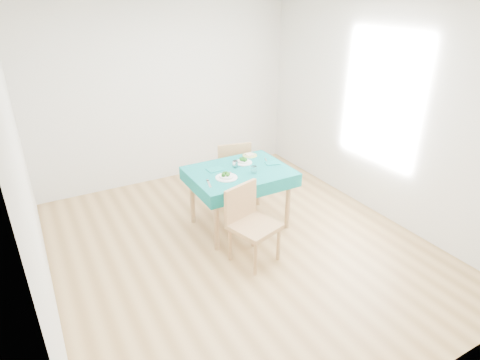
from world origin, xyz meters
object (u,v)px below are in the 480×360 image
chair_near (255,215)px  side_plate (250,155)px  bowl_near (226,175)px  table (239,198)px  bowl_far (243,160)px  chair_far (231,157)px

chair_near → side_plate: size_ratio=5.97×
chair_near → bowl_near: chair_near is taller
side_plate → table: bearing=-135.1°
table → bowl_far: bowl_far is taller
bowl_far → side_plate: (0.19, 0.17, -0.03)m
table → side_plate: (0.35, 0.35, 0.38)m
bowl_near → table: bearing=26.8°
chair_far → bowl_far: chair_far is taller
chair_far → side_plate: bearing=107.2°
table → bowl_near: size_ratio=4.68×
chair_far → bowl_far: (-0.16, -0.64, 0.21)m
chair_far → bowl_near: size_ratio=4.58×
chair_near → side_plate: chair_near is taller
bowl_near → bowl_far: 0.49m
table → chair_far: size_ratio=1.02×
chair_near → chair_far: 1.62m
table → bowl_near: (-0.24, -0.12, 0.42)m
table → chair_far: chair_far is taller
side_plate → chair_far: bearing=94.5°
chair_far → side_plate: (0.04, -0.47, 0.18)m
chair_far → bowl_far: bearing=88.9°
chair_near → side_plate: bearing=45.7°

